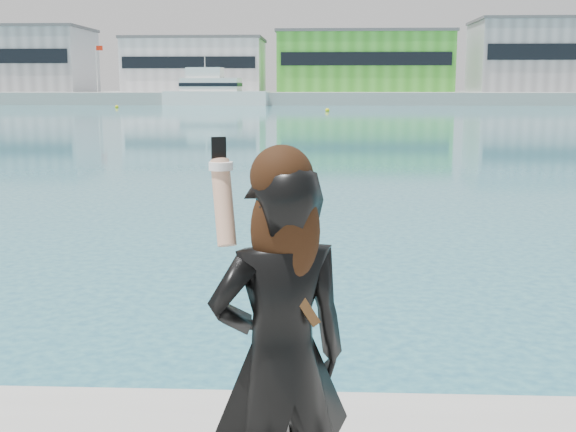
# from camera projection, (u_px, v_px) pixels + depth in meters

# --- Properties ---
(far_quay) EXTENTS (320.00, 40.00, 2.00)m
(far_quay) POSITION_uv_depth(u_px,v_px,m) (318.00, 97.00, 131.71)
(far_quay) COLOR #9E9E99
(far_quay) RESTS_ON ground
(warehouse_grey_left) EXTENTS (26.52, 16.36, 11.50)m
(warehouse_grey_left) POSITION_uv_depth(u_px,v_px,m) (16.00, 60.00, 130.99)
(warehouse_grey_left) COLOR gray
(warehouse_grey_left) RESTS_ON far_quay
(warehouse_white) EXTENTS (24.48, 15.35, 9.50)m
(warehouse_white) POSITION_uv_depth(u_px,v_px,m) (196.00, 65.00, 129.69)
(warehouse_white) COLOR silver
(warehouse_white) RESTS_ON far_quay
(warehouse_green) EXTENTS (30.60, 16.36, 10.50)m
(warehouse_green) POSITION_uv_depth(u_px,v_px,m) (363.00, 62.00, 128.26)
(warehouse_green) COLOR green
(warehouse_green) RESTS_ON far_quay
(warehouse_grey_right) EXTENTS (25.50, 15.35, 12.50)m
(warehouse_grey_right) POSITION_uv_depth(u_px,v_px,m) (546.00, 56.00, 126.65)
(warehouse_grey_right) COLOR gray
(warehouse_grey_right) RESTS_ON far_quay
(flagpole_left) EXTENTS (1.28, 0.16, 8.00)m
(flagpole_left) POSITION_uv_depth(u_px,v_px,m) (97.00, 65.00, 123.58)
(flagpole_left) COLOR silver
(flagpole_left) RESTS_ON far_quay
(flagpole_right) EXTENTS (1.28, 0.16, 8.00)m
(flagpole_right) POSITION_uv_depth(u_px,v_px,m) (450.00, 65.00, 120.89)
(flagpole_right) COLOR silver
(flagpole_right) RESTS_ON far_quay
(motor_yacht) EXTENTS (16.87, 6.16, 7.70)m
(motor_yacht) POSITION_uv_depth(u_px,v_px,m) (214.00, 91.00, 113.80)
(motor_yacht) COLOR white
(motor_yacht) RESTS_ON ground
(buoy_near) EXTENTS (0.50, 0.50, 0.50)m
(buoy_near) POSITION_uv_depth(u_px,v_px,m) (327.00, 112.00, 84.51)
(buoy_near) COLOR yellow
(buoy_near) RESTS_ON ground
(buoy_far) EXTENTS (0.50, 0.50, 0.50)m
(buoy_far) POSITION_uv_depth(u_px,v_px,m) (117.00, 108.00, 98.95)
(buoy_far) COLOR yellow
(buoy_far) RESTS_ON ground
(woman) EXTENTS (0.73, 0.60, 1.82)m
(woman) POSITION_uv_depth(u_px,v_px,m) (281.00, 348.00, 3.10)
(woman) COLOR black
(woman) RESTS_ON near_quay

